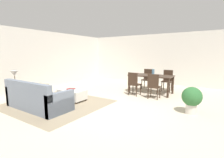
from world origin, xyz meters
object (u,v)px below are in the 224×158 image
object	(u,v)px
table_lamp	(14,74)
dining_chair_near_right	(154,85)
dining_table	(151,77)
potted_plant	(192,98)
vase_centerpiece	(153,72)
dining_chair_far_left	(147,78)
couch	(37,99)
side_table	(16,89)
book_on_ottoman	(71,89)
dining_chair_far_right	(167,79)
ottoman_table	(72,94)
dining_chair_near_left	(134,83)

from	to	relation	value
table_lamp	dining_chair_near_right	bearing A→B (deg)	36.12
dining_table	potted_plant	size ratio (longest dim) A/B	2.33
dining_chair_near_right	vase_centerpiece	bearing A→B (deg)	111.22
table_lamp	dining_chair_far_left	size ratio (longest dim) A/B	0.57
couch	side_table	world-z (taller)	couch
vase_centerpiece	book_on_ottoman	xyz separation A→B (m)	(-2.08, -2.60, -0.48)
dining_chair_far_right	vase_centerpiece	world-z (taller)	vase_centerpiece
ottoman_table	dining_chair_far_left	distance (m)	3.71
ottoman_table	book_on_ottoman	size ratio (longest dim) A/B	3.70
couch	ottoman_table	world-z (taller)	couch
vase_centerpiece	potted_plant	bearing A→B (deg)	-45.75
couch	table_lamp	bearing A→B (deg)	177.14
dining_chair_near_left	vase_centerpiece	distance (m)	1.01
book_on_ottoman	ottoman_table	bearing A→B (deg)	-17.04
table_lamp	dining_table	xyz separation A→B (m)	(3.52, 3.70, -0.28)
dining_chair_near_left	dining_chair_near_right	size ratio (longest dim) A/B	1.00
dining_chair_near_right	book_on_ottoman	size ratio (longest dim) A/B	3.54
ottoman_table	vase_centerpiece	distance (m)	3.37
dining_chair_near_right	book_on_ottoman	world-z (taller)	dining_chair_near_right
table_lamp	dining_chair_far_right	bearing A→B (deg)	48.72
potted_plant	couch	bearing A→B (deg)	-152.57
dining_chair_far_left	potted_plant	world-z (taller)	dining_chair_far_left
side_table	dining_chair_far_left	size ratio (longest dim) A/B	0.59
couch	dining_chair_far_right	bearing A→B (deg)	60.34
side_table	dining_table	distance (m)	5.11
dining_table	vase_centerpiece	bearing A→B (deg)	24.74
dining_chair_far_right	vase_centerpiece	distance (m)	0.97
ottoman_table	side_table	size ratio (longest dim) A/B	1.78
ottoman_table	dining_chair_near_left	size ratio (longest dim) A/B	1.05
ottoman_table	dining_table	xyz separation A→B (m)	(1.93, 2.59, 0.45)
dining_chair_far_right	book_on_ottoman	xyz separation A→B (m)	(-2.47, -3.40, -0.12)
dining_chair_near_left	potted_plant	world-z (taller)	dining_chair_near_left
dining_table	dining_chair_far_right	size ratio (longest dim) A/B	1.90
dining_chair_far_left	book_on_ottoman	world-z (taller)	dining_chair_far_left
vase_centerpiece	ottoman_table	bearing A→B (deg)	-127.44
side_table	dining_chair_near_right	xyz separation A→B (m)	(3.93, 2.87, 0.09)
vase_centerpiece	table_lamp	bearing A→B (deg)	-133.92
side_table	dining_table	xyz separation A→B (m)	(3.52, 3.70, 0.24)
side_table	dining_chair_far_right	bearing A→B (deg)	48.72
ottoman_table	vase_centerpiece	xyz separation A→B (m)	(2.01, 2.62, 0.66)
dining_table	dining_chair_near_right	world-z (taller)	dining_chair_near_right
side_table	ottoman_table	bearing A→B (deg)	35.01
couch	dining_chair_near_left	size ratio (longest dim) A/B	2.30
ottoman_table	book_on_ottoman	bearing A→B (deg)	162.96
dining_chair_near_left	book_on_ottoman	xyz separation A→B (m)	(-1.60, -1.79, -0.12)
side_table	table_lamp	xyz separation A→B (m)	(-0.00, 0.00, 0.52)
ottoman_table	potted_plant	xyz separation A→B (m)	(3.72, 0.87, 0.22)
ottoman_table	table_lamp	bearing A→B (deg)	-144.99
ottoman_table	dining_table	size ratio (longest dim) A/B	0.55
dining_chair_far_left	dining_chair_far_right	size ratio (longest dim) A/B	1.00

